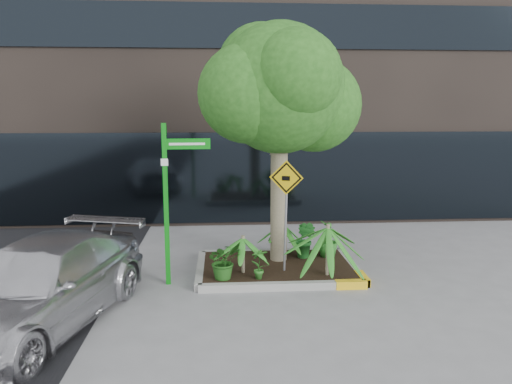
{
  "coord_description": "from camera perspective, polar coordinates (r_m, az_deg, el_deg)",
  "views": [
    {
      "loc": [
        -0.95,
        -9.71,
        3.43
      ],
      "look_at": [
        -0.25,
        0.2,
        1.72
      ],
      "focal_mm": 35.0,
      "sensor_mm": 36.0,
      "label": 1
    }
  ],
  "objects": [
    {
      "name": "ground",
      "position": [
        10.34,
        1.46,
        -9.6
      ],
      "size": [
        80.0,
        80.0,
        0.0
      ],
      "primitive_type": "plane",
      "color": "gray",
      "rests_on": "ground"
    },
    {
      "name": "cattle_sign",
      "position": [
        9.91,
        3.46,
        -0.52
      ],
      "size": [
        0.65,
        0.27,
        2.23
      ],
      "rotation": [
        0.0,
        0.0,
        -0.36
      ],
      "color": "slate",
      "rests_on": "ground"
    },
    {
      "name": "palm_front",
      "position": [
        9.79,
        8.24,
        -4.05
      ],
      "size": [
        1.15,
        1.15,
        1.28
      ],
      "color": "gray",
      "rests_on": "ground"
    },
    {
      "name": "palm_back",
      "position": [
        11.17,
        3.07,
        -3.68
      ],
      "size": [
        0.82,
        0.82,
        0.91
      ],
      "color": "gray",
      "rests_on": "ground"
    },
    {
      "name": "shrub_c",
      "position": [
        9.65,
        0.37,
        -8.16
      ],
      "size": [
        0.4,
        0.4,
        0.61
      ],
      "primitive_type": "imported",
      "rotation": [
        0.0,
        0.0,
        3.43
      ],
      "color": "#2A6F22",
      "rests_on": "planter"
    },
    {
      "name": "tree",
      "position": [
        10.45,
        2.71,
        11.73
      ],
      "size": [
        3.46,
        3.07,
        5.18
      ],
      "color": "gray",
      "rests_on": "ground"
    },
    {
      "name": "parked_car",
      "position": [
        8.58,
        -23.59,
        -9.83
      ],
      "size": [
        3.05,
        4.94,
        1.34
      ],
      "primitive_type": "imported",
      "rotation": [
        0.0,
        0.0,
        -0.27
      ],
      "color": "silver",
      "rests_on": "ground"
    },
    {
      "name": "street_sign_post",
      "position": [
        9.64,
        -9.93,
        0.69
      ],
      "size": [
        0.92,
        0.91,
        3.12
      ],
      "rotation": [
        0.0,
        0.0,
        0.06
      ],
      "color": "#0B8313",
      "rests_on": "ground"
    },
    {
      "name": "shrub_a",
      "position": [
        9.66,
        -3.7,
        -7.84
      ],
      "size": [
        0.81,
        0.81,
        0.72
      ],
      "primitive_type": "imported",
      "rotation": [
        0.0,
        0.0,
        0.32
      ],
      "color": "#1F5317",
      "rests_on": "planter"
    },
    {
      "name": "shrub_b",
      "position": [
        11.13,
        8.24,
        -5.3
      ],
      "size": [
        0.52,
        0.52,
        0.81
      ],
      "primitive_type": "imported",
      "rotation": [
        0.0,
        0.0,
        1.73
      ],
      "color": "#267021",
      "rests_on": "planter"
    },
    {
      "name": "planter",
      "position": [
        10.58,
        2.58,
        -8.55
      ],
      "size": [
        3.35,
        2.36,
        0.15
      ],
      "color": "#9E9E99",
      "rests_on": "ground"
    },
    {
      "name": "shrub_d",
      "position": [
        10.95,
        5.64,
        -5.42
      ],
      "size": [
        0.64,
        0.64,
        0.83
      ],
      "primitive_type": "imported",
      "rotation": [
        0.0,
        0.0,
        5.57
      ],
      "color": "#19591D",
      "rests_on": "planter"
    },
    {
      "name": "palm_left",
      "position": [
        9.89,
        -1.5,
        -5.28
      ],
      "size": [
        0.86,
        0.86,
        0.95
      ],
      "color": "gray",
      "rests_on": "ground"
    }
  ]
}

